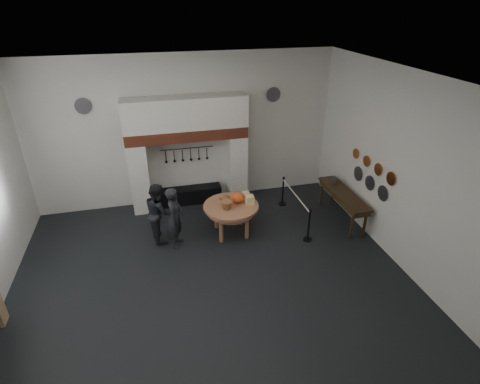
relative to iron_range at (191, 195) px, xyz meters
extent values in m
cube|color=black|center=(0.00, -3.72, -0.25)|extent=(9.00, 8.00, 0.02)
cube|color=silver|center=(0.00, -3.72, 4.25)|extent=(9.00, 8.00, 0.02)
cube|color=silver|center=(0.00, 0.28, 2.00)|extent=(9.00, 0.02, 4.50)
cube|color=silver|center=(0.00, -7.72, 2.00)|extent=(9.00, 0.02, 4.50)
cube|color=silver|center=(4.50, -3.72, 2.00)|extent=(0.02, 8.00, 4.50)
cube|color=silver|center=(-1.48, -0.07, 0.82)|extent=(0.55, 0.70, 2.15)
cube|color=silver|center=(1.48, -0.07, 0.82)|extent=(0.55, 0.70, 2.15)
cube|color=#9E442B|center=(0.00, -0.07, 2.06)|extent=(3.50, 0.72, 0.32)
cube|color=silver|center=(0.00, -0.07, 2.67)|extent=(3.50, 0.70, 0.90)
cube|color=black|center=(0.00, 0.00, 0.00)|extent=(1.90, 0.45, 0.50)
cylinder|color=black|center=(0.00, 0.20, 1.50)|extent=(1.60, 0.02, 0.02)
cylinder|color=#AE7352|center=(0.85, -2.00, 0.59)|extent=(1.88, 1.88, 0.07)
ellipsoid|color=#DC4E1F|center=(1.05, -1.90, 0.78)|extent=(0.36, 0.36, 0.31)
cube|color=#EDD68E|center=(1.35, -2.05, 0.74)|extent=(0.22, 0.22, 0.24)
cube|color=#F8D994|center=(1.33, -1.75, 0.72)|extent=(0.18, 0.18, 0.20)
cone|color=olive|center=(0.70, -2.15, 0.73)|extent=(0.41, 0.41, 0.22)
ellipsoid|color=brown|center=(0.75, -1.65, 0.69)|extent=(0.31, 0.18, 0.13)
imported|color=black|center=(-0.65, -2.19, 0.58)|extent=(0.59, 0.71, 1.66)
imported|color=black|center=(-1.05, -1.79, 0.56)|extent=(0.74, 0.89, 1.63)
cube|color=#322512|center=(4.10, -2.13, 0.62)|extent=(0.55, 2.20, 0.06)
cylinder|color=#545359|center=(4.10, -1.53, 0.76)|extent=(0.12, 0.12, 0.22)
cylinder|color=#C6662D|center=(4.46, -3.52, 1.70)|extent=(0.03, 0.34, 0.34)
cylinder|color=#C6662D|center=(4.46, -2.97, 1.70)|extent=(0.03, 0.32, 0.32)
cylinder|color=#C6662D|center=(4.46, -2.42, 1.70)|extent=(0.03, 0.30, 0.30)
cylinder|color=#C6662D|center=(4.46, -1.87, 1.70)|extent=(0.03, 0.28, 0.28)
cylinder|color=#4C4C51|center=(4.46, -3.32, 1.20)|extent=(0.03, 0.40, 0.40)
cylinder|color=#4C4C51|center=(4.46, -2.72, 1.20)|extent=(0.03, 0.40, 0.40)
cylinder|color=#4C4C51|center=(4.46, -2.12, 1.20)|extent=(0.03, 0.40, 0.40)
cylinder|color=#4C4C51|center=(-2.70, 0.24, 2.95)|extent=(0.44, 0.03, 0.44)
cylinder|color=#4C4C51|center=(2.70, 0.24, 2.95)|extent=(0.44, 0.03, 0.44)
cylinder|color=black|center=(2.76, -2.85, 0.20)|extent=(0.05, 0.05, 0.90)
cylinder|color=black|center=(2.76, -0.85, 0.20)|extent=(0.05, 0.05, 0.90)
cylinder|color=beige|center=(2.76, -1.85, 0.60)|extent=(0.04, 2.00, 0.04)
camera|label=1|loc=(-1.03, -10.47, 5.61)|focal=28.00mm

